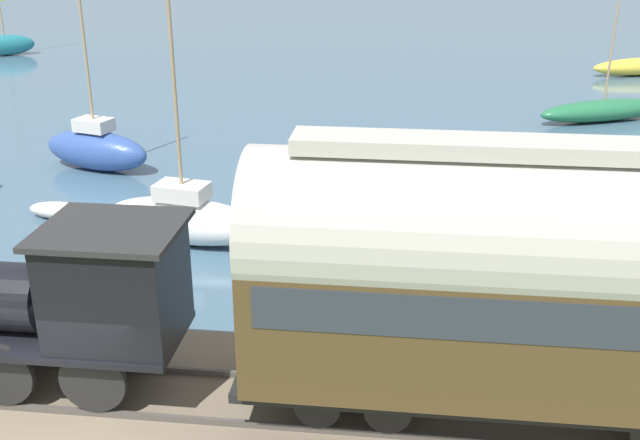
% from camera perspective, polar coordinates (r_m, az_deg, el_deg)
% --- Properties ---
extents(harbor_water, '(80.00, 80.00, 0.01)m').
position_cam_1_polar(harbor_water, '(54.29, 0.92, 12.95)').
color(harbor_water, '#426075').
rests_on(harbor_water, ground).
extents(rail_embankment, '(4.59, 56.00, 0.70)m').
position_cam_1_polar(rail_embankment, '(14.53, -16.89, -13.22)').
color(rail_embankment, '#756651').
rests_on(rail_embankment, ground).
extents(steam_locomotive, '(2.02, 6.46, 3.45)m').
position_cam_1_polar(steam_locomotive, '(13.75, -20.71, -5.37)').
color(steam_locomotive, black).
rests_on(steam_locomotive, rail_embankment).
extents(passenger_coach, '(2.57, 9.14, 4.76)m').
position_cam_1_polar(passenger_coach, '(12.09, 15.47, -4.10)').
color(passenger_coach, black).
rests_on(passenger_coach, rail_embankment).
extents(sailboat_green, '(3.89, 6.41, 5.15)m').
position_cam_1_polar(sailboat_green, '(36.23, 20.76, 7.84)').
color(sailboat_green, '#236B42').
rests_on(sailboat_green, harbor_water).
extents(sailboat_white, '(2.30, 4.93, 8.06)m').
position_cam_1_polar(sailboat_white, '(21.12, -10.33, 0.15)').
color(sailboat_white, white).
rests_on(sailboat_white, harbor_water).
extents(sailboat_teal, '(3.00, 3.69, 9.81)m').
position_cam_1_polar(sailboat_teal, '(55.30, -22.85, 12.25)').
color(sailboat_teal, '#1E707A').
rests_on(sailboat_teal, harbor_water).
extents(sailboat_blue, '(2.56, 4.47, 7.81)m').
position_cam_1_polar(sailboat_blue, '(28.19, -16.67, 5.26)').
color(sailboat_blue, '#335199').
rests_on(sailboat_blue, harbor_water).
extents(rowboat_near_shore, '(0.90, 2.07, 0.50)m').
position_cam_1_polar(rowboat_near_shore, '(23.96, -19.18, 0.69)').
color(rowboat_near_shore, beige).
rests_on(rowboat_near_shore, harbor_water).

